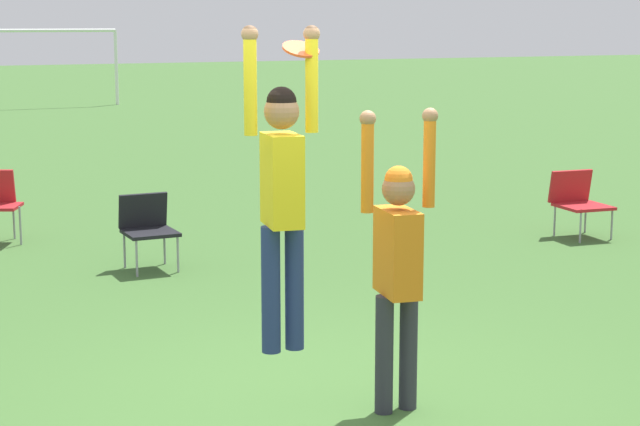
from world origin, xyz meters
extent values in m
plane|color=#3D662D|center=(0.00, 0.00, 0.00)|extent=(120.00, 120.00, 0.00)
cylinder|color=navy|center=(-0.36, -0.16, 0.88)|extent=(0.12, 0.12, 0.81)
cylinder|color=navy|center=(-0.20, -0.16, 0.88)|extent=(0.12, 0.12, 0.81)
cube|color=yellow|center=(-0.28, -0.16, 1.57)|extent=(0.26, 0.39, 0.57)
sphere|color=#9E704C|center=(-0.28, -0.16, 2.00)|extent=(0.22, 0.22, 0.22)
sphere|color=black|center=(-0.28, -0.16, 2.06)|extent=(0.19, 0.19, 0.19)
cylinder|color=yellow|center=(-0.49, -0.16, 2.16)|extent=(0.08, 0.08, 0.61)
sphere|color=#9E704C|center=(-0.49, -0.16, 2.47)|extent=(0.10, 0.10, 0.10)
cylinder|color=yellow|center=(-0.08, -0.16, 2.16)|extent=(0.08, 0.08, 0.61)
sphere|color=#9E704C|center=(-0.08, -0.16, 2.47)|extent=(0.10, 0.10, 0.10)
cylinder|color=#2D2D38|center=(0.38, -0.30, 0.40)|extent=(0.12, 0.12, 0.79)
cylinder|color=#2D2D38|center=(0.56, -0.30, 0.40)|extent=(0.12, 0.12, 0.79)
cube|color=orange|center=(0.47, -0.30, 1.07)|extent=(0.27, 0.44, 0.56)
sphere|color=#9E704C|center=(0.47, -0.30, 1.49)|extent=(0.21, 0.21, 0.21)
sphere|color=orange|center=(0.47, -0.30, 1.54)|extent=(0.18, 0.18, 0.18)
cylinder|color=orange|center=(0.24, -0.30, 1.65)|extent=(0.08, 0.08, 0.59)
sphere|color=#9E704C|center=(0.24, -0.30, 1.94)|extent=(0.10, 0.10, 0.10)
cylinder|color=orange|center=(0.70, -0.30, 1.65)|extent=(0.08, 0.08, 0.59)
sphere|color=#9E704C|center=(0.70, -0.30, 1.94)|extent=(0.10, 0.10, 0.10)
cylinder|color=#E04C23|center=(-0.12, -0.10, 2.37)|extent=(0.23, 0.22, 0.11)
cylinder|color=gray|center=(-0.69, 6.26, 0.22)|extent=(0.02, 0.02, 0.45)
cylinder|color=gray|center=(-0.69, 6.65, 0.22)|extent=(0.02, 0.02, 0.45)
cylinder|color=gray|center=(0.05, 4.13, 0.21)|extent=(0.02, 0.02, 0.41)
cylinder|color=gray|center=(0.48, 4.13, 0.21)|extent=(0.02, 0.02, 0.41)
cylinder|color=gray|center=(0.05, 4.56, 0.21)|extent=(0.02, 0.02, 0.41)
cylinder|color=gray|center=(0.48, 4.56, 0.21)|extent=(0.02, 0.02, 0.41)
cube|color=black|center=(0.26, 4.35, 0.39)|extent=(0.52, 0.52, 0.04)
cube|color=black|center=(0.26, 4.58, 0.59)|extent=(0.51, 0.11, 0.36)
cylinder|color=gray|center=(5.16, 3.46, 0.20)|extent=(0.02, 0.02, 0.40)
cylinder|color=gray|center=(5.64, 3.46, 0.20)|extent=(0.02, 0.02, 0.40)
cylinder|color=gray|center=(5.16, 3.93, 0.20)|extent=(0.02, 0.02, 0.40)
cylinder|color=gray|center=(5.64, 3.93, 0.20)|extent=(0.02, 0.02, 0.40)
cube|color=#B21E23|center=(5.40, 3.70, 0.38)|extent=(0.61, 0.61, 0.04)
cube|color=#B21E23|center=(5.40, 3.95, 0.59)|extent=(0.56, 0.16, 0.39)
cylinder|color=white|center=(6.25, 26.76, 1.15)|extent=(0.10, 0.10, 2.30)
camera|label=1|loc=(-2.98, -6.12, 2.53)|focal=60.00mm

